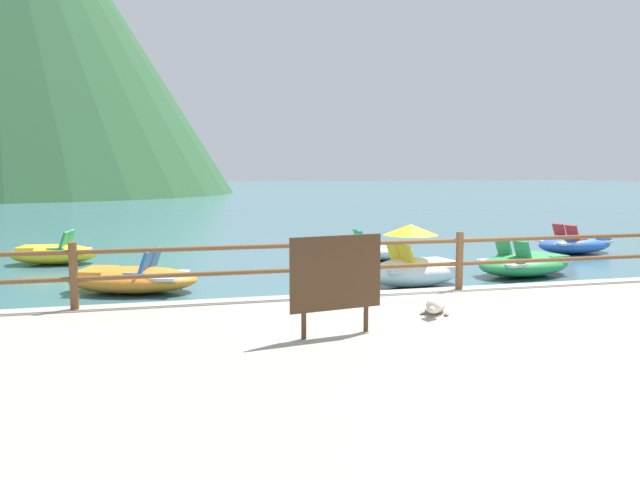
{
  "coord_description": "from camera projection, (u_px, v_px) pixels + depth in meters",
  "views": [
    {
      "loc": [
        -4.94,
        -8.01,
        2.34
      ],
      "look_at": [
        -1.44,
        5.0,
        0.9
      ],
      "focal_mm": 36.38,
      "sensor_mm": 36.0,
      "label": 1
    }
  ],
  "objects": [
    {
      "name": "ground_plane",
      "position": [
        216.0,
        203.0,
        47.63
      ],
      "size": [
        200.0,
        200.0,
        0.0
      ],
      "primitive_type": "plane",
      "color": "#3D6B75"
    },
    {
      "name": "promenade_dock",
      "position": [
        618.0,
        367.0,
        7.08
      ],
      "size": [
        28.0,
        8.0,
        0.4
      ],
      "primitive_type": "cube",
      "color": "#A39989",
      "rests_on": "ground"
    },
    {
      "name": "dock_railing",
      "position": [
        460.0,
        254.0,
        10.6
      ],
      "size": [
        23.92,
        0.12,
        0.95
      ],
      "color": "brown",
      "rests_on": "promenade_dock"
    },
    {
      "name": "sign_board",
      "position": [
        336.0,
        275.0,
        7.59
      ],
      "size": [
        1.17,
        0.26,
        1.19
      ],
      "color": "silver",
      "rests_on": "promenade_dock"
    },
    {
      "name": "dog_resting",
      "position": [
        436.0,
        304.0,
        8.85
      ],
      "size": [
        0.65,
        0.93,
        0.26
      ],
      "color": "beige",
      "rests_on": "promenade_dock"
    },
    {
      "name": "pedal_boat_0",
      "position": [
        373.0,
        250.0,
        17.09
      ],
      "size": [
        2.29,
        1.51,
        0.82
      ],
      "color": "white",
      "rests_on": "ground"
    },
    {
      "name": "pedal_boat_1",
      "position": [
        131.0,
        279.0,
        12.52
      ],
      "size": [
        2.84,
        2.11,
        0.84
      ],
      "color": "orange",
      "rests_on": "ground"
    },
    {
      "name": "pedal_boat_2",
      "position": [
        53.0,
        253.0,
        16.31
      ],
      "size": [
        2.28,
        1.47,
        0.84
      ],
      "color": "yellow",
      "rests_on": "ground"
    },
    {
      "name": "pedal_boat_3",
      "position": [
        524.0,
        264.0,
        14.51
      ],
      "size": [
        2.62,
        1.92,
        0.84
      ],
      "color": "green",
      "rests_on": "ground"
    },
    {
      "name": "pedal_boat_4",
      "position": [
        414.0,
        265.0,
        13.17
      ],
      "size": [
        2.3,
        1.5,
        1.27
      ],
      "color": "white",
      "rests_on": "ground"
    },
    {
      "name": "pedal_boat_5",
      "position": [
        575.0,
        244.0,
        18.47
      ],
      "size": [
        2.55,
        1.55,
        0.85
      ],
      "color": "blue",
      "rests_on": "ground"
    },
    {
      "name": "cliff_headland",
      "position": [
        11.0,
        15.0,
        66.68
      ],
      "size": [
        47.75,
        47.75,
        39.11
      ],
      "color": "#2D5633",
      "rests_on": "ground"
    }
  ]
}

